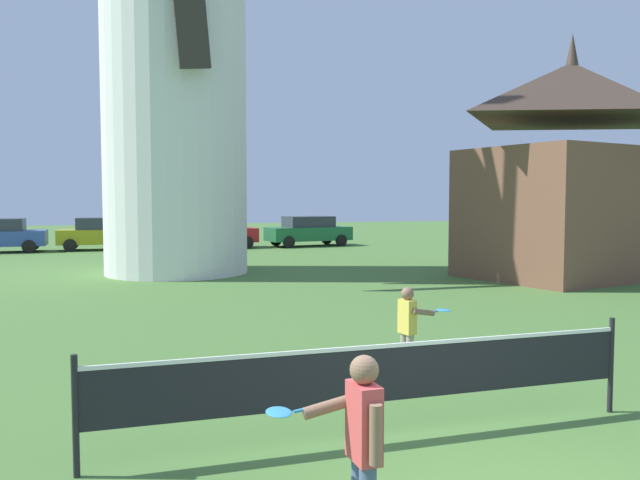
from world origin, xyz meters
TOP-DOWN VIEW (x-y plane):
  - windmill at (-1.14, 17.30)m, footprint 9.44×5.38m
  - tennis_net at (-0.43, 1.62)m, footprint 5.83×0.06m
  - player_near at (-1.32, -0.18)m, footprint 0.78×0.51m
  - player_far at (0.98, 3.91)m, footprint 0.76×0.40m
  - parked_car_mustard at (-3.85, 28.33)m, footprint 3.95×1.89m
  - parked_car_red at (1.68, 27.59)m, footprint 4.04×2.24m
  - parked_car_green at (6.48, 27.68)m, footprint 4.60×2.41m
  - chapel at (10.58, 12.55)m, footprint 7.22×5.99m

SIDE VIEW (x-z plane):
  - player_far at x=0.98m, z-range 0.08..1.29m
  - tennis_net at x=-0.43m, z-range 0.14..1.24m
  - player_near at x=-1.32m, z-range 0.09..1.46m
  - parked_car_red at x=1.68m, z-range 0.03..1.59m
  - parked_car_mustard at x=-3.85m, z-range 0.03..1.59m
  - parked_car_green at x=6.48m, z-range 0.03..1.59m
  - chapel at x=10.58m, z-range -0.52..7.08m
  - windmill at x=-1.14m, z-range -0.42..15.22m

